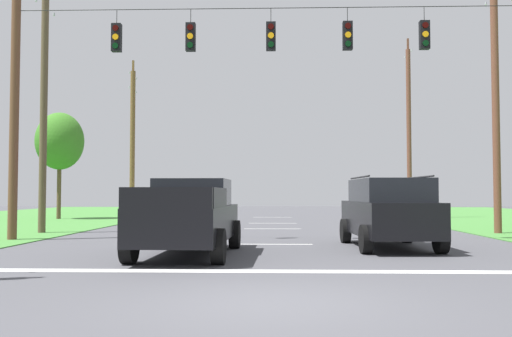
{
  "coord_description": "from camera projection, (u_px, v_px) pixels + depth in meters",
  "views": [
    {
      "loc": [
        0.05,
        -8.16,
        1.57
      ],
      "look_at": [
        -0.56,
        11.46,
        2.44
      ],
      "focal_mm": 39.45,
      "sensor_mm": 36.0,
      "label": 1
    }
  ],
  "objects": [
    {
      "name": "overhead_signal_span",
      "position": [
        268.0,
        100.0,
        18.72
      ],
      "size": [
        17.4,
        0.31,
        8.22
      ],
      "color": "brown",
      "rests_on": "ground"
    },
    {
      "name": "lane_dash_3",
      "position": [
        273.0,
        217.0,
        36.75
      ],
      "size": [
        2.5,
        0.15,
        0.01
      ],
      "primitive_type": "cube",
      "rotation": [
        0.0,
        0.0,
        1.57
      ],
      "color": "white",
      "rests_on": "ground"
    },
    {
      "name": "lane_dash_1",
      "position": [
        272.0,
        229.0,
        24.81
      ],
      "size": [
        2.5,
        0.15,
        0.01
      ],
      "primitive_type": "cube",
      "rotation": [
        0.0,
        0.0,
        1.57
      ],
      "color": "white",
      "rests_on": "ground"
    },
    {
      "name": "tree_roadside_far_right",
      "position": [
        60.0,
        141.0,
        34.13
      ],
      "size": [
        2.88,
        2.88,
        6.48
      ],
      "color": "brown",
      "rests_on": "ground"
    },
    {
      "name": "suv_black",
      "position": [
        388.0,
        211.0,
        16.2
      ],
      "size": [
        2.35,
        4.86,
        2.05
      ],
      "color": "black",
      "rests_on": "ground"
    },
    {
      "name": "utility_pole_mid_right",
      "position": [
        495.0,
        92.0,
        22.01
      ],
      "size": [
        0.29,
        1.72,
        11.03
      ],
      "color": "brown",
      "rests_on": "ground"
    },
    {
      "name": "distant_car_crossing_white",
      "position": [
        180.0,
        206.0,
        34.45
      ],
      "size": [
        4.45,
        2.35,
        1.52
      ],
      "color": "silver",
      "rests_on": "ground"
    },
    {
      "name": "pickup_truck",
      "position": [
        189.0,
        217.0,
        14.37
      ],
      "size": [
        2.41,
        5.46,
        1.95
      ],
      "color": "black",
      "rests_on": "ground"
    },
    {
      "name": "ground_plane",
      "position": [
        270.0,
        303.0,
        8.08
      ],
      "size": [
        120.0,
        120.0,
        0.0
      ],
      "primitive_type": "plane",
      "color": "#47474C"
    },
    {
      "name": "utility_pole_far_left",
      "position": [
        132.0,
        140.0,
        35.22
      ],
      "size": [
        0.31,
        1.81,
        9.95
      ],
      "color": "brown",
      "rests_on": "ground"
    },
    {
      "name": "utility_pole_far_right",
      "position": [
        409.0,
        131.0,
        35.33
      ],
      "size": [
        0.29,
        1.83,
        11.37
      ],
      "color": "brown",
      "rests_on": "ground"
    },
    {
      "name": "lane_dash_0",
      "position": [
        272.0,
        244.0,
        17.3
      ],
      "size": [
        2.5,
        0.15,
        0.01
      ],
      "primitive_type": "cube",
      "rotation": [
        0.0,
        0.0,
        1.57
      ],
      "color": "white",
      "rests_on": "ground"
    },
    {
      "name": "utility_pole_mid_left",
      "position": [
        44.0,
        97.0,
        22.27
      ],
      "size": [
        0.28,
        1.84,
        10.77
      ],
      "color": "brown",
      "rests_on": "ground"
    },
    {
      "name": "stop_bar_stripe",
      "position": [
        271.0,
        271.0,
        11.31
      ],
      "size": [
        14.56,
        0.45,
        0.01
      ],
      "primitive_type": "cube",
      "color": "white",
      "rests_on": "ground"
    },
    {
      "name": "lane_dash_2",
      "position": [
        272.0,
        223.0,
        29.43
      ],
      "size": [
        2.5,
        0.15,
        0.01
      ],
      "primitive_type": "cube",
      "rotation": [
        0.0,
        0.0,
        1.57
      ],
      "color": "white",
      "rests_on": "ground"
    }
  ]
}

